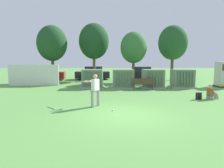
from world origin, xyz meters
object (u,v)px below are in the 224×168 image
Objects in this scene: batter at (95,88)px; backpack at (199,96)px; transformer_mid_east at (153,79)px; seated_spectator at (211,93)px; sports_ball at (113,110)px; parked_car_leftmost at (47,74)px; transformer_west at (93,79)px; park_bench at (143,83)px; parked_car_left_of_center at (93,73)px; transformer_east at (182,79)px; parked_car_right_of_center at (140,74)px; transformer_mid_west at (123,79)px.

batter reaches higher than backpack.
transformer_mid_east is 5.80m from seated_spectator.
seated_spectator is at bearing 15.34° from batter.
parked_car_leftmost is at bearing 117.68° from sports_ball.
transformer_west is 1.21× the size of batter.
parked_car_left_of_center reaches higher than park_bench.
transformer_east is 3.78m from park_bench.
transformer_mid_east is 9.57m from parked_car_left_of_center.
transformer_west is 1.15× the size of park_bench.
batter is 6.73m from backpack.
parked_car_leftmost reaches higher than sports_ball.
parked_car_right_of_center is (4.39, 13.76, -0.22)m from batter.
park_bench is (-3.63, -1.04, -0.25)m from transformer_east.
batter reaches higher than transformer_east.
transformer_mid_west and parked_car_leftmost have the same top height.
parked_car_leftmost is 5.44m from parked_car_left_of_center.
seated_spectator is at bearing -48.63° from park_bench.
sports_ball is at bearing -45.43° from batter.
transformer_mid_east and parked_car_right_of_center have the same top height.
transformer_mid_west is 4.77× the size of backpack.
transformer_west and parked_car_leftmost have the same top height.
sports_ball is (0.97, -0.99, -0.93)m from batter.
parked_car_leftmost is (-10.35, 7.60, 0.22)m from park_bench.
transformer_mid_west is at bearing 74.58° from batter.
transformer_mid_west is 2.18× the size of seated_spectator.
backpack is 17.77m from parked_car_leftmost.
parked_car_left_of_center is (-7.81, 12.73, 0.54)m from backpack.
transformer_mid_west is (2.69, -0.17, 0.00)m from transformer_west.
transformer_west is 8.32m from parked_car_right_of_center.
batter reaches higher than transformer_west.
transformer_mid_west is at bearing -37.66° from parked_car_leftmost.
transformer_mid_east is at bearing 1.65° from transformer_mid_west.
sports_ball is 0.20× the size of backpack.
transformer_west reaches higher than sports_ball.
transformer_west is 5.33m from transformer_mid_east.
parked_car_left_of_center is (-3.34, 7.55, -0.04)m from transformer_mid_west.
transformer_mid_west is 1.21× the size of batter.
transformer_east is at bearing -0.01° from transformer_west.
transformer_west is 8.41m from sports_ball.
batter is 3.95× the size of backpack.
batter is 14.67m from parked_car_left_of_center.
parked_car_left_of_center is 5.85m from parked_car_right_of_center.
parked_car_leftmost reaches higher than seated_spectator.
parked_car_leftmost reaches higher than backpack.
seated_spectator is at bearing 25.34° from sports_ball.
park_bench is at bearing 131.37° from seated_spectator.
parked_car_left_of_center is (-2.36, 15.58, 0.71)m from sports_ball.
batter reaches higher than sports_ball.
seated_spectator is 15.29m from parked_car_left_of_center.
sports_ball is at bearing -81.37° from parked_car_left_of_center.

